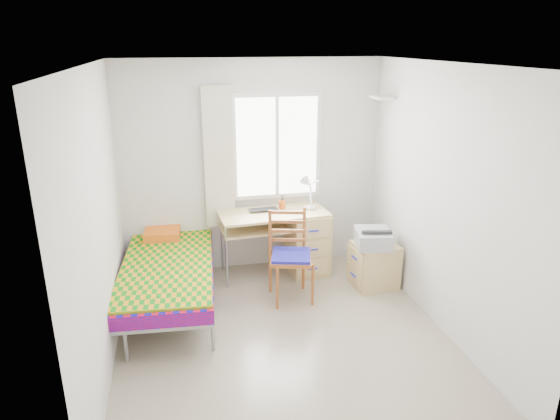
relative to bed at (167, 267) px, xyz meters
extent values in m
plane|color=#BCAD93|center=(1.09, -0.93, -0.44)|extent=(3.50, 3.50, 0.00)
plane|color=white|center=(1.09, -0.93, 2.16)|extent=(3.50, 3.50, 0.00)
plane|color=silver|center=(1.09, 0.82, 0.86)|extent=(3.20, 0.00, 3.20)
plane|color=silver|center=(-0.51, -0.93, 0.86)|extent=(0.00, 3.50, 3.50)
plane|color=silver|center=(2.69, -0.93, 0.86)|extent=(0.00, 3.50, 3.50)
cube|color=white|center=(1.39, 0.80, 1.11)|extent=(1.10, 0.04, 1.30)
cube|color=white|center=(1.39, 0.79, 1.11)|extent=(1.00, 0.02, 1.20)
cube|color=white|center=(1.39, 0.78, 1.11)|extent=(0.04, 0.02, 1.20)
cube|color=beige|center=(0.67, 0.75, 1.01)|extent=(0.35, 0.05, 1.70)
cube|color=white|center=(2.58, 0.47, 1.71)|extent=(0.20, 0.32, 0.03)
cube|color=#96999E|center=(0.00, -0.07, -0.09)|extent=(1.08, 2.12, 0.06)
cube|color=red|center=(0.00, -0.07, 0.00)|extent=(1.12, 2.15, 0.14)
cube|color=orange|center=(0.00, -0.09, 0.08)|extent=(1.09, 2.03, 0.03)
cube|color=tan|center=(0.00, 0.93, 0.18)|extent=(0.99, 0.12, 0.57)
cube|color=orange|center=(-0.05, 0.66, 0.15)|extent=(0.44, 0.38, 0.10)
cylinder|color=#96999E|center=(-0.39, -1.00, -0.27)|extent=(0.04, 0.04, 0.33)
cylinder|color=#96999E|center=(0.40, 0.86, -0.27)|extent=(0.04, 0.04, 0.33)
cube|color=tan|center=(1.28, 0.49, 0.36)|extent=(1.34, 0.69, 0.03)
cube|color=tan|center=(1.71, 0.49, -0.05)|extent=(0.50, 0.61, 0.78)
cube|color=tan|center=(1.04, 0.49, 0.19)|extent=(0.83, 0.61, 0.02)
cylinder|color=#96999E|center=(0.67, 0.24, -0.05)|extent=(0.03, 0.03, 0.78)
cylinder|color=#96999E|center=(0.67, 0.74, -0.05)|extent=(0.03, 0.03, 0.78)
cube|color=brown|center=(1.34, -0.18, 0.06)|extent=(0.54, 0.54, 0.04)
cube|color=#1D1A94|center=(1.34, -0.18, 0.09)|extent=(0.51, 0.51, 0.04)
cube|color=brown|center=(1.34, 0.02, 0.37)|extent=(0.39, 0.13, 0.44)
cylinder|color=brown|center=(1.15, -0.38, -0.19)|extent=(0.03, 0.03, 0.49)
cylinder|color=brown|center=(1.54, 0.02, 0.07)|extent=(0.04, 0.04, 1.01)
cube|color=tan|center=(2.38, -0.09, -0.17)|extent=(0.53, 0.48, 0.53)
cube|color=tan|center=(2.13, -0.09, -0.05)|extent=(0.05, 0.40, 0.19)
cube|color=tan|center=(2.13, -0.09, -0.27)|extent=(0.05, 0.40, 0.19)
cube|color=#AAAEB2|center=(2.33, -0.11, 0.19)|extent=(0.45, 0.50, 0.18)
cube|color=black|center=(2.33, -0.11, 0.28)|extent=(0.36, 0.41, 0.02)
imported|color=black|center=(1.18, 0.52, 0.39)|extent=(0.36, 0.25, 0.03)
cylinder|color=orange|center=(1.42, 0.61, 0.43)|extent=(0.08, 0.08, 0.10)
cylinder|color=white|center=(1.75, 0.51, 0.39)|extent=(0.12, 0.12, 0.04)
cylinder|color=white|center=(1.75, 0.51, 0.57)|extent=(0.02, 0.14, 0.32)
cylinder|color=white|center=(1.73, 0.43, 0.73)|extent=(0.15, 0.28, 0.13)
cone|color=white|center=(1.65, 0.33, 0.77)|extent=(0.17, 0.18, 0.15)
imported|color=gray|center=(1.07, 0.51, 0.15)|extent=(0.19, 0.26, 0.02)
camera|label=1|loc=(0.15, -5.09, 2.35)|focal=32.00mm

